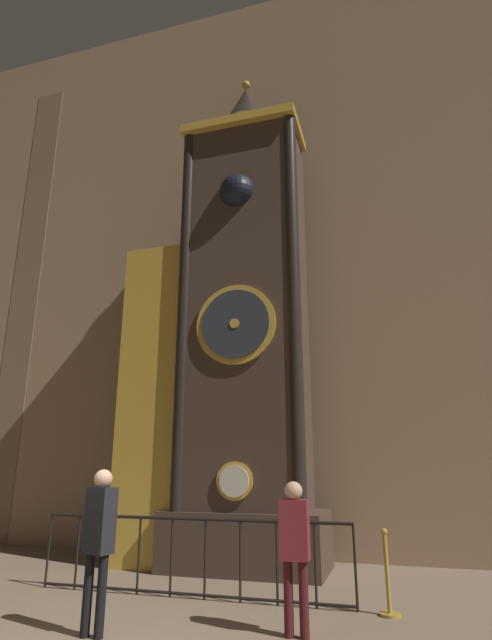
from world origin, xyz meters
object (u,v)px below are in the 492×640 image
visitor_far (295,540)px  stanchion_post (388,586)px  clock_tower (227,334)px  visitor_near (99,532)px

visitor_far → stanchion_post: (0.99, 1.21, -0.68)m
stanchion_post → clock_tower: bearing=144.2°
clock_tower → stanchion_post: size_ratio=10.38×
visitor_near → visitor_far: 2.34m
clock_tower → visitor_near: clock_tower is taller
clock_tower → stanchion_post: 5.65m
clock_tower → stanchion_post: bearing=-35.8°
clock_tower → stanchion_post: (3.05, -2.20, -4.22)m
visitor_far → stanchion_post: 1.71m
visitor_near → stanchion_post: size_ratio=1.73×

